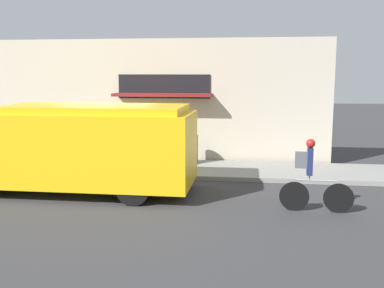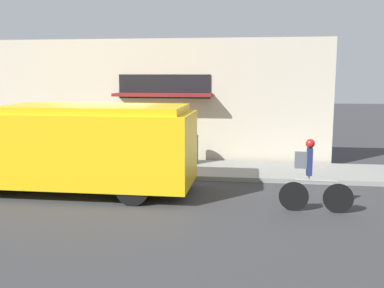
# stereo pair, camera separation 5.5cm
# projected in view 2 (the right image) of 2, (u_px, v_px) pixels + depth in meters

# --- Properties ---
(ground_plane) EXTENTS (70.00, 70.00, 0.00)m
(ground_plane) POSITION_uv_depth(u_px,v_px,m) (113.00, 178.00, 13.30)
(ground_plane) COLOR #38383A
(sidewalk) EXTENTS (28.00, 2.46, 0.13)m
(sidewalk) POSITION_uv_depth(u_px,v_px,m) (125.00, 167.00, 14.49)
(sidewalk) COLOR gray
(sidewalk) RESTS_ON ground_plane
(storefront) EXTENTS (13.39, 0.87, 4.23)m
(storefront) POSITION_uv_depth(u_px,v_px,m) (136.00, 101.00, 15.61)
(storefront) COLOR beige
(storefront) RESTS_ON ground_plane
(school_bus) EXTENTS (6.63, 2.70, 2.27)m
(school_bus) POSITION_uv_depth(u_px,v_px,m) (79.00, 148.00, 11.55)
(school_bus) COLOR yellow
(school_bus) RESTS_ON ground_plane
(cyclist) EXTENTS (1.63, 0.20, 1.65)m
(cyclist) POSITION_uv_depth(u_px,v_px,m) (311.00, 177.00, 9.94)
(cyclist) COLOR black
(cyclist) RESTS_ON ground_plane
(trash_bin) EXTENTS (0.51, 0.51, 0.94)m
(trash_bin) POSITION_uv_depth(u_px,v_px,m) (190.00, 149.00, 14.70)
(trash_bin) COLOR #2D5138
(trash_bin) RESTS_ON sidewalk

